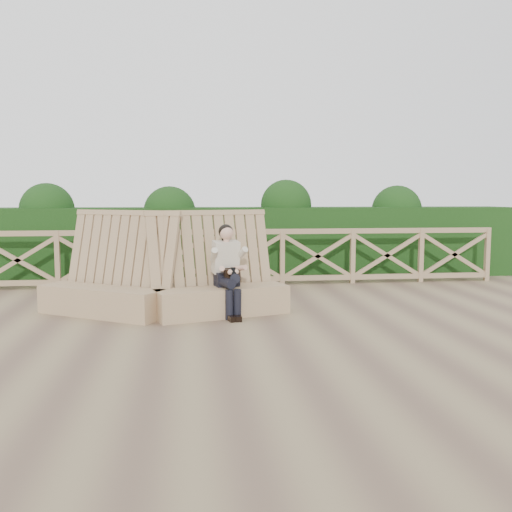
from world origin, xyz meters
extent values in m
plane|color=brown|center=(0.00, 0.00, 0.00)|extent=(60.00, 60.00, 0.00)
cube|color=#967F55|center=(-2.40, 0.90, 0.21)|extent=(1.92, 1.47, 0.42)
cube|color=#967F55|center=(-2.26, 1.13, 0.78)|extent=(1.88, 1.41, 1.54)
cube|color=#967F55|center=(-0.65, 0.67, 0.21)|extent=(2.01, 1.07, 0.42)
cube|color=#967F55|center=(-0.73, 0.93, 0.78)|extent=(1.99, 1.01, 1.54)
cube|color=black|center=(-0.57, 0.80, 0.52)|extent=(0.39, 0.32, 0.21)
cube|color=#C0B69E|center=(-0.58, 0.84, 0.84)|extent=(0.43, 0.35, 0.50)
sphere|color=tan|center=(-0.57, 0.80, 1.20)|extent=(0.24, 0.24, 0.20)
sphere|color=black|center=(-0.58, 0.83, 1.22)|extent=(0.26, 0.26, 0.22)
cylinder|color=black|center=(-0.61, 0.58, 0.50)|extent=(0.24, 0.46, 0.14)
cylinder|color=black|center=(-0.47, 0.64, 0.57)|extent=(0.24, 0.46, 0.16)
cylinder|color=black|center=(-0.57, 0.38, 0.21)|extent=(0.14, 0.14, 0.42)
cylinder|color=black|center=(-0.45, 0.39, 0.21)|extent=(0.14, 0.14, 0.42)
cube|color=black|center=(-0.55, 0.30, 0.04)|extent=(0.14, 0.24, 0.08)
cube|color=black|center=(-0.45, 0.30, 0.04)|extent=(0.14, 0.24, 0.08)
cube|color=black|center=(-0.51, 0.64, 0.62)|extent=(0.23, 0.17, 0.14)
cube|color=black|center=(-0.50, 0.48, 0.67)|extent=(0.08, 0.10, 0.11)
cube|color=#866C4E|center=(0.00, 3.50, 1.05)|extent=(10.10, 0.07, 0.10)
cube|color=#866C4E|center=(0.00, 3.50, 0.12)|extent=(10.10, 0.07, 0.10)
cube|color=black|center=(0.00, 4.70, 0.75)|extent=(12.00, 1.20, 1.50)
camera|label=1|loc=(-1.16, -7.52, 1.74)|focal=40.00mm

